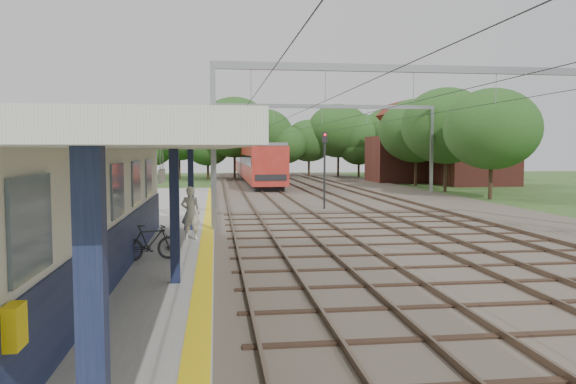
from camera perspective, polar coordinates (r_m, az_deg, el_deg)
ballast_bed at (r=38.68m, az=5.99°, el=-0.89°), size 18.00×90.00×0.10m
platform at (r=21.88m, az=-14.09°, el=-4.63°), size 5.00×52.00×0.35m
yellow_stripe at (r=21.71m, az=-8.17°, el=-4.14°), size 0.45×52.00×0.01m
station_building at (r=15.07m, az=-22.55°, el=-1.65°), size 3.41×18.00×3.40m
canopy at (r=13.77m, az=-19.36°, el=4.57°), size 6.40×20.00×3.44m
rail_tracks at (r=38.17m, az=2.34°, el=-0.75°), size 11.80×88.00×0.15m
catenary_system at (r=33.85m, az=6.91°, el=7.63°), size 17.22×88.00×7.00m
tree_band at (r=65.20m, az=0.35°, el=5.51°), size 31.72×30.88×8.82m
house_near at (r=59.43m, az=18.52°, el=3.55°), size 7.00×6.12×7.89m
house_far at (r=63.05m, az=12.03°, el=3.93°), size 8.00×6.12×8.66m
person at (r=20.10m, az=-9.86°, el=-2.12°), size 0.76×0.57×1.90m
bicycle at (r=16.64m, az=-13.80°, el=-5.00°), size 1.80×0.99×1.04m
train at (r=64.24m, az=-3.44°, el=3.13°), size 3.07×38.27×4.03m
signal_post at (r=32.58m, az=3.73°, el=3.18°), size 0.34×0.29×4.53m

